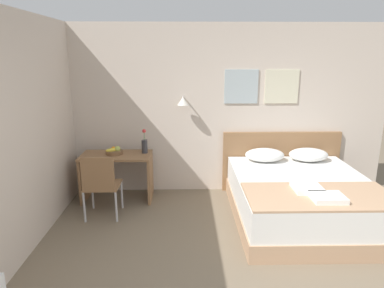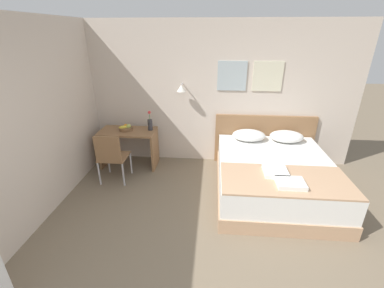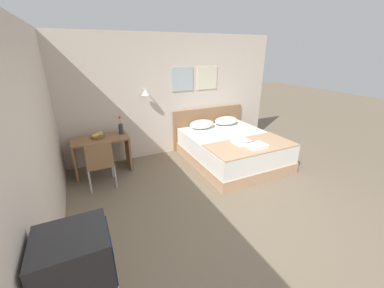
{
  "view_description": "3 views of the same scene",
  "coord_description": "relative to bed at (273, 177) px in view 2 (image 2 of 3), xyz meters",
  "views": [
    {
      "loc": [
        -0.51,
        -2.35,
        2.18
      ],
      "look_at": [
        -0.43,
        2.11,
        1.01
      ],
      "focal_mm": 32.0,
      "sensor_mm": 36.0,
      "label": 1
    },
    {
      "loc": [
        0.04,
        -1.78,
        2.44
      ],
      "look_at": [
        -0.27,
        1.82,
        0.85
      ],
      "focal_mm": 24.0,
      "sensor_mm": 36.0,
      "label": 2
    },
    {
      "loc": [
        -1.8,
        -2.01,
        2.32
      ],
      "look_at": [
        -0.12,
        1.49,
        0.75
      ],
      "focal_mm": 22.0,
      "sensor_mm": 36.0,
      "label": 3
    }
  ],
  "objects": [
    {
      "name": "pillow_left",
      "position": [
        -0.34,
        0.78,
        0.4
      ],
      "size": [
        0.6,
        0.42,
        0.19
      ],
      "color": "white",
      "rests_on": "bed"
    },
    {
      "name": "flower_vase",
      "position": [
        -2.18,
        0.81,
        0.56
      ],
      "size": [
        0.09,
        0.09,
        0.37
      ],
      "color": "#333338",
      "rests_on": "desk"
    },
    {
      "name": "wall_back",
      "position": [
        -1.03,
        1.13,
        1.04
      ],
      "size": [
        5.35,
        0.31,
        2.65
      ],
      "color": "beige",
      "rests_on": "ground_plane"
    },
    {
      "name": "fruit_bowl",
      "position": [
        -2.63,
        0.75,
        0.47
      ],
      "size": [
        0.25,
        0.25,
        0.12
      ],
      "color": "brown",
      "rests_on": "desk"
    },
    {
      "name": "bed",
      "position": [
        0.0,
        0.0,
        0.0
      ],
      "size": [
        1.77,
        2.07,
        0.59
      ],
      "color": "tan",
      "rests_on": "ground_plane"
    },
    {
      "name": "desk_chair",
      "position": [
        -2.69,
        0.08,
        0.24
      ],
      "size": [
        0.46,
        0.46,
        0.91
      ],
      "color": "#8E6642",
      "rests_on": "ground_plane"
    },
    {
      "name": "desk",
      "position": [
        -2.6,
        0.73,
        0.2
      ],
      "size": [
        1.05,
        0.55,
        0.72
      ],
      "color": "#8E6642",
      "rests_on": "ground_plane"
    },
    {
      "name": "folded_towel_mid_bed",
      "position": [
        0.02,
        -0.75,
        0.35
      ],
      "size": [
        0.36,
        0.29,
        0.06
      ],
      "color": "white",
      "rests_on": "throw_blanket"
    },
    {
      "name": "throw_blanket",
      "position": [
        -0.0,
        -0.6,
        0.31
      ],
      "size": [
        1.72,
        0.83,
        0.02
      ],
      "color": "tan",
      "rests_on": "bed"
    },
    {
      "name": "headboard",
      "position": [
        -0.0,
        1.07,
        0.2
      ],
      "size": [
        1.89,
        0.06,
        0.98
      ],
      "color": "#8E6642",
      "rests_on": "ground_plane"
    },
    {
      "name": "folded_towel_near_foot",
      "position": [
        -0.11,
        -0.46,
        0.35
      ],
      "size": [
        0.33,
        0.34,
        0.06
      ],
      "color": "white",
      "rests_on": "throw_blanket"
    },
    {
      "name": "pillow_right",
      "position": [
        0.34,
        0.78,
        0.4
      ],
      "size": [
        0.6,
        0.42,
        0.19
      ],
      "color": "white",
      "rests_on": "bed"
    }
  ]
}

